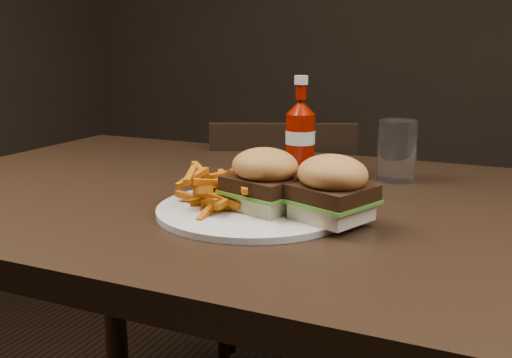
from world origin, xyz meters
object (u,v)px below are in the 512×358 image
at_px(chair_far, 280,256).
at_px(tumbler, 397,150).
at_px(plate, 253,210).
at_px(ketchup_bottle, 300,143).
at_px(dining_table, 233,203).

xyz_separation_m(chair_far, tumbler, (0.36, -0.34, 0.38)).
relative_size(chair_far, plate, 1.25).
xyz_separation_m(chair_far, ketchup_bottle, (0.19, -0.36, 0.38)).
bearing_deg(ketchup_bottle, chair_far, 117.30).
height_order(chair_far, tumbler, tumbler).
height_order(dining_table, tumbler, tumbler).
bearing_deg(tumbler, ketchup_bottle, -172.12).
bearing_deg(plate, chair_far, 108.83).
bearing_deg(chair_far, plate, 85.07).
height_order(dining_table, chair_far, dining_table).
relative_size(chair_far, tumbler, 3.27).
distance_m(dining_table, plate, 0.14).
relative_size(dining_table, plate, 4.20).
xyz_separation_m(dining_table, chair_far, (-0.13, 0.54, -0.30)).
relative_size(dining_table, chair_far, 3.36).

